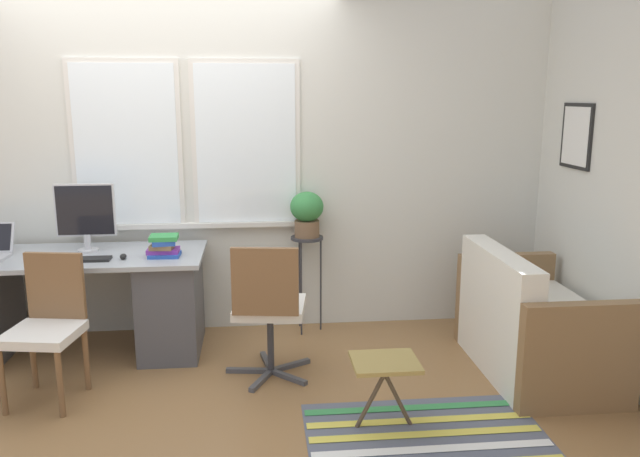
% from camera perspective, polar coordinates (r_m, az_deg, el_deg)
% --- Properties ---
extents(ground_plane, '(14.00, 14.00, 0.00)m').
position_cam_1_polar(ground_plane, '(4.37, -13.99, -12.54)').
color(ground_plane, olive).
extents(wall_back_with_window, '(9.00, 0.12, 2.70)m').
position_cam_1_polar(wall_back_with_window, '(4.80, -13.40, 6.48)').
color(wall_back_with_window, silver).
rests_on(wall_back_with_window, ground_plane).
extents(wall_right_with_picture, '(0.08, 9.00, 2.70)m').
position_cam_1_polar(wall_right_with_picture, '(4.55, 24.05, 5.46)').
color(wall_right_with_picture, silver).
rests_on(wall_right_with_picture, ground_plane).
extents(desk, '(1.79, 0.73, 0.72)m').
position_cam_1_polar(desk, '(4.70, -21.47, -6.25)').
color(desk, '#9EA3A8').
rests_on(desk, ground_plane).
extents(monitor, '(0.40, 0.14, 0.48)m').
position_cam_1_polar(monitor, '(4.62, -20.66, 1.23)').
color(monitor, silver).
rests_on(monitor, desk).
extents(keyboard, '(0.41, 0.11, 0.02)m').
position_cam_1_polar(keyboard, '(4.43, -21.21, -2.65)').
color(keyboard, black).
rests_on(keyboard, desk).
extents(mouse, '(0.04, 0.07, 0.04)m').
position_cam_1_polar(mouse, '(4.37, -17.56, -2.45)').
color(mouse, black).
rests_on(mouse, desk).
extents(book_stack, '(0.22, 0.17, 0.15)m').
position_cam_1_polar(book_stack, '(4.36, -14.11, -1.58)').
color(book_stack, '#2851B2').
rests_on(book_stack, desk).
extents(desk_chair_wooden, '(0.45, 0.46, 0.87)m').
position_cam_1_polar(desk_chair_wooden, '(4.07, -23.69, -7.99)').
color(desk_chair_wooden, brown).
rests_on(desk_chair_wooden, ground_plane).
extents(office_chair_swivel, '(0.57, 0.57, 0.91)m').
position_cam_1_polar(office_chair_swivel, '(3.98, -4.72, -7.12)').
color(office_chair_swivel, '#47474C').
rests_on(office_chair_swivel, ground_plane).
extents(couch_loveseat, '(0.71, 1.20, 0.82)m').
position_cam_1_polar(couch_loveseat, '(4.37, 18.80, -8.61)').
color(couch_loveseat, white).
rests_on(couch_loveseat, ground_plane).
extents(plant_stand, '(0.25, 0.25, 0.75)m').
position_cam_1_polar(plant_stand, '(4.73, -1.19, -2.02)').
color(plant_stand, '#333338').
rests_on(plant_stand, ground_plane).
extents(potted_plant, '(0.25, 0.25, 0.34)m').
position_cam_1_polar(potted_plant, '(4.67, -1.21, 1.53)').
color(potted_plant, brown).
rests_on(potted_plant, plant_stand).
extents(floor_rug_striped, '(1.30, 0.80, 0.01)m').
position_cam_1_polar(floor_rug_striped, '(3.58, 9.69, -18.08)').
color(floor_rug_striped, '#565B6B').
rests_on(floor_rug_striped, ground_plane).
extents(folding_stool, '(0.36, 0.31, 0.40)m').
position_cam_1_polar(folding_stool, '(3.48, 5.96, -12.51)').
color(folding_stool, olive).
rests_on(folding_stool, ground_plane).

